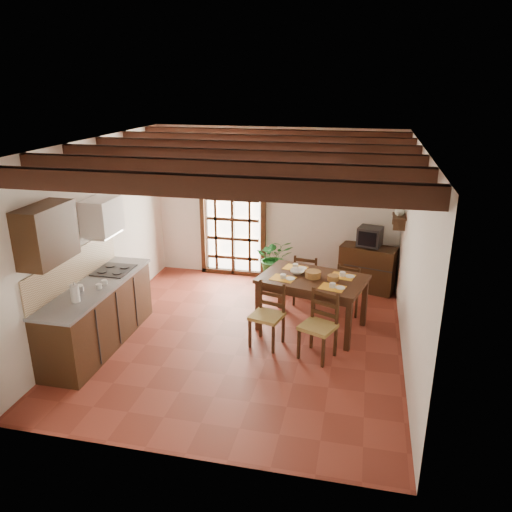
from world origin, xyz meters
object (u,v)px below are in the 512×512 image
(dining_table, at_px, (313,284))
(crt_tv, at_px, (370,236))
(chair_near_left, at_px, (267,326))
(kitchen_counter, at_px, (98,314))
(chair_near_right, at_px, (318,338))
(potted_plant, at_px, (275,256))
(chair_far_left, at_px, (307,288))
(pendant_lamp, at_px, (317,192))
(chair_far_right, at_px, (350,297))
(sideboard, at_px, (367,268))

(dining_table, bearing_deg, crt_tv, 78.13)
(chair_near_left, bearing_deg, kitchen_counter, -153.57)
(chair_near_right, bearing_deg, crt_tv, 98.99)
(chair_near_left, xyz_separation_m, potted_plant, (-0.29, 2.13, 0.28))
(chair_far_left, bearing_deg, chair_near_left, 83.21)
(dining_table, distance_m, pendant_lamp, 1.37)
(chair_near_left, xyz_separation_m, pendant_lamp, (0.55, 0.76, 1.79))
(potted_plant, bearing_deg, kitchen_counter, -127.70)
(chair_far_right, distance_m, pendant_lamp, 1.98)
(kitchen_counter, distance_m, chair_near_right, 3.09)
(kitchen_counter, height_order, crt_tv, kitchen_counter)
(potted_plant, bearing_deg, crt_tv, 6.36)
(pendant_lamp, bearing_deg, potted_plant, 121.62)
(dining_table, distance_m, chair_far_left, 0.97)
(chair_far_left, bearing_deg, crt_tv, -133.08)
(chair_near_left, relative_size, potted_plant, 0.48)
(dining_table, height_order, chair_near_right, chair_near_right)
(chair_near_left, bearing_deg, pendant_lamp, 68.13)
(dining_table, xyz_separation_m, potted_plant, (-0.84, 1.47, -0.15))
(crt_tv, bearing_deg, chair_far_right, -89.27)
(crt_tv, height_order, potted_plant, potted_plant)
(chair_near_right, distance_m, chair_far_right, 1.55)
(dining_table, relative_size, chair_near_left, 1.86)
(sideboard, bearing_deg, chair_near_left, -105.64)
(chair_near_left, bearing_deg, chair_near_right, 0.24)
(chair_near_left, bearing_deg, chair_far_right, 64.27)
(potted_plant, bearing_deg, chair_far_right, -30.12)
(chair_far_right, xyz_separation_m, pendant_lamp, (-0.55, -0.56, 1.81))
(chair_far_right, bearing_deg, crt_tv, -83.75)
(chair_near_right, relative_size, chair_far_left, 1.06)
(sideboard, distance_m, crt_tv, 0.60)
(kitchen_counter, relative_size, dining_table, 1.32)
(chair_near_left, bearing_deg, chair_far_left, 90.18)
(chair_far_right, height_order, sideboard, chair_far_right)
(chair_near_left, distance_m, potted_plant, 2.17)
(chair_near_right, distance_m, potted_plant, 2.55)
(chair_near_right, xyz_separation_m, potted_plant, (-1.03, 2.31, 0.28))
(chair_near_right, relative_size, pendant_lamp, 1.11)
(kitchen_counter, bearing_deg, potted_plant, 52.30)
(chair_near_right, height_order, crt_tv, crt_tv)
(chair_far_right, xyz_separation_m, crt_tv, (0.25, 0.99, 0.74))
(chair_near_left, height_order, chair_far_left, chair_near_left)
(chair_near_left, bearing_deg, potted_plant, 111.97)
(chair_far_left, xyz_separation_m, chair_far_right, (0.73, -0.18, -0.01))
(dining_table, distance_m, potted_plant, 1.70)
(kitchen_counter, height_order, chair_far_left, kitchen_counter)
(kitchen_counter, bearing_deg, chair_near_right, 5.99)
(dining_table, xyz_separation_m, chair_near_left, (-0.55, -0.66, -0.43))
(sideboard, height_order, crt_tv, crt_tv)
(chair_near_right, height_order, chair_far_right, chair_near_right)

